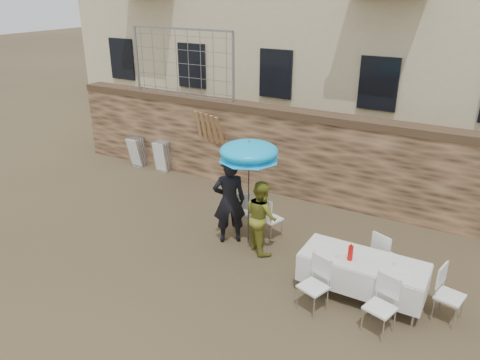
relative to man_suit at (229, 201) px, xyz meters
The scene contains 17 objects.
ground 2.29m from the man_suit, 95.73° to the right, with size 80.00×80.00×0.00m, color brown.
stone_wall 2.93m from the man_suit, 94.10° to the left, with size 13.00×0.50×2.20m, color brown.
chain_link_fence 4.85m from the man_suit, 137.74° to the left, with size 3.20×0.06×1.80m, color gray, non-canonical shape.
man_suit is the anchor object (origin of this frame).
woman_dress 0.77m from the man_suit, ahead, with size 0.74×0.58×1.52m, color #AAAD35.
umbrella 1.14m from the man_suit, 14.04° to the left, with size 1.22×1.22×2.11m.
couple_chair_left 0.71m from the man_suit, 90.00° to the left, with size 0.48×0.48×0.96m, color white, non-canonical shape.
couple_chair_right 1.00m from the man_suit, 38.16° to the left, with size 0.48×0.48×0.96m, color white, non-canonical shape.
banquet_table 3.05m from the man_suit, 10.44° to the right, with size 2.10×0.85×0.78m.
soda_bottle 2.88m from the man_suit, 14.09° to the right, with size 0.09×0.09×0.26m, color red.
table_chair_front_left 2.76m from the man_suit, 28.52° to the right, with size 0.48×0.48×0.96m, color white, non-canonical shape.
table_chair_front_right 3.76m from the man_suit, 20.43° to the right, with size 0.48×0.48×0.96m, color white, non-canonical shape.
table_chair_back 3.24m from the man_suit, ahead, with size 0.48×0.48×0.96m, color white, non-canonical shape.
table_chair_side 4.44m from the man_suit, ahead, with size 0.48×0.48×0.96m, color white, non-canonical shape.
chair_stack_left 5.42m from the man_suit, 150.69° to the left, with size 0.46×0.47×0.92m, color white, non-canonical shape.
chair_stack_right 4.66m from the man_suit, 145.23° to the left, with size 0.46×0.40×0.92m, color white, non-canonical shape.
wood_planks 3.50m from the man_suit, 129.14° to the left, with size 0.70×0.20×2.00m, color #A37749, non-canonical shape.
Camera 1 is at (4.75, -5.41, 5.06)m, focal length 35.00 mm.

